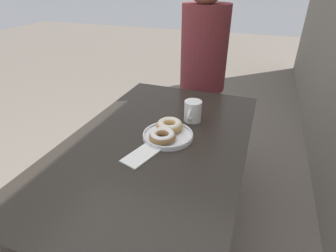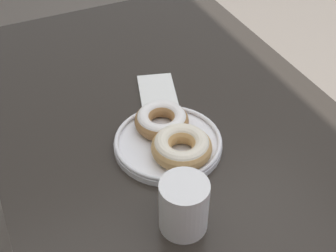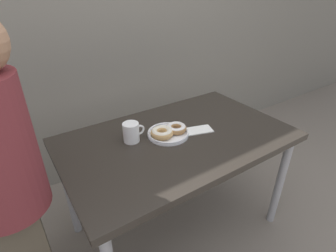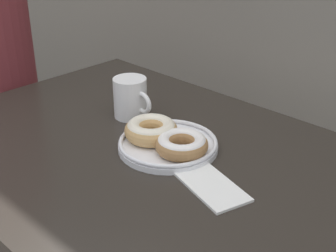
# 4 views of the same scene
# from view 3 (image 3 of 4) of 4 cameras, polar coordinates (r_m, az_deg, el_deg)

# --- Properties ---
(ground_plane) EXTENTS (14.00, 14.00, 0.00)m
(ground_plane) POSITION_cam_3_polar(r_m,az_deg,el_deg) (1.87, 5.57, -24.32)
(ground_plane) COLOR #70665B
(wall_back) EXTENTS (8.00, 0.05, 2.60)m
(wall_back) POSITION_cam_3_polar(r_m,az_deg,el_deg) (2.10, -13.69, 22.97)
(wall_back) COLOR slate
(wall_back) RESTS_ON ground_plane
(dining_table) EXTENTS (1.29, 0.79, 0.73)m
(dining_table) POSITION_cam_3_polar(r_m,az_deg,el_deg) (1.53, 2.14, -4.50)
(dining_table) COLOR #28231E
(dining_table) RESTS_ON ground_plane
(donut_plate) EXTENTS (0.26, 0.23, 0.06)m
(donut_plate) POSITION_cam_3_polar(r_m,az_deg,el_deg) (1.48, 0.04, -1.22)
(donut_plate) COLOR white
(donut_plate) RESTS_ON dining_table
(coffee_mug) EXTENTS (0.12, 0.09, 0.11)m
(coffee_mug) POSITION_cam_3_polar(r_m,az_deg,el_deg) (1.43, -7.94, -1.30)
(coffee_mug) COLOR white
(coffee_mug) RESTS_ON dining_table
(person_figure) EXTENTS (0.36, 0.32, 1.44)m
(person_figure) POSITION_cam_3_polar(r_m,az_deg,el_deg) (1.27, -32.59, -11.65)
(person_figure) COLOR brown
(person_figure) RESTS_ON ground_plane
(napkin) EXTENTS (0.18, 0.13, 0.01)m
(napkin) POSITION_cam_3_polar(r_m,az_deg,el_deg) (1.55, 6.66, -0.89)
(napkin) COLOR white
(napkin) RESTS_ON dining_table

